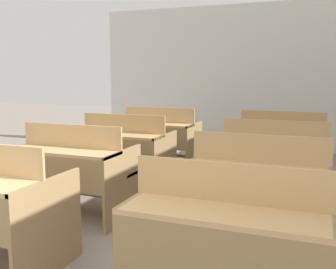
# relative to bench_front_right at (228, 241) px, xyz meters

# --- Properties ---
(wall_back) EXTENTS (5.75, 0.06, 2.75)m
(wall_back) POSITION_rel_bench_front_right_xyz_m (-1.01, 5.57, 0.90)
(wall_back) COLOR silver
(wall_back) RESTS_ON ground_plane
(bench_front_right) EXTENTS (1.11, 0.74, 0.93)m
(bench_front_right) POSITION_rel_bench_front_right_xyz_m (0.00, 0.00, 0.00)
(bench_front_right) COLOR olive
(bench_front_right) RESTS_ON ground_plane
(bench_second_left) EXTENTS (1.11, 0.74, 0.93)m
(bench_second_left) POSITION_rel_bench_front_right_xyz_m (-1.83, 1.12, 0.00)
(bench_second_left) COLOR #9A7C52
(bench_second_left) RESTS_ON ground_plane
(bench_second_right) EXTENTS (1.11, 0.74, 0.93)m
(bench_second_right) POSITION_rel_bench_front_right_xyz_m (-0.00, 1.12, 0.00)
(bench_second_right) COLOR #997A50
(bench_second_right) RESTS_ON ground_plane
(bench_third_left) EXTENTS (1.11, 0.74, 0.93)m
(bench_third_left) POSITION_rel_bench_front_right_xyz_m (-1.83, 2.23, 0.00)
(bench_third_left) COLOR #93744A
(bench_third_left) RESTS_ON ground_plane
(bench_third_right) EXTENTS (1.11, 0.74, 0.93)m
(bench_third_right) POSITION_rel_bench_front_right_xyz_m (0.00, 2.24, 0.00)
(bench_third_right) COLOR #997B51
(bench_third_right) RESTS_ON ground_plane
(bench_back_left) EXTENTS (1.11, 0.74, 0.93)m
(bench_back_left) POSITION_rel_bench_front_right_xyz_m (-1.83, 3.38, 0.00)
(bench_back_left) COLOR #98794F
(bench_back_left) RESTS_ON ground_plane
(bench_back_right) EXTENTS (1.11, 0.74, 0.93)m
(bench_back_right) POSITION_rel_bench_front_right_xyz_m (-0.02, 3.37, 0.00)
(bench_back_right) COLOR olive
(bench_back_right) RESTS_ON ground_plane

